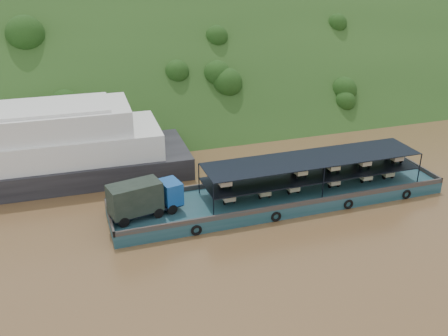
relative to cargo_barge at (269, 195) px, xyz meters
name	(u,v)px	position (x,y,z in m)	size (l,w,h in m)	color
ground	(251,205)	(-1.68, 0.46, -1.16)	(160.00, 160.00, 0.00)	brown
hillside	(173,107)	(-1.68, 36.46, -1.16)	(140.00, 28.00, 28.00)	#1D3A15
cargo_barge	(269,195)	(0.00, 0.00, 0.00)	(35.07, 7.18, 4.69)	#113A3E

